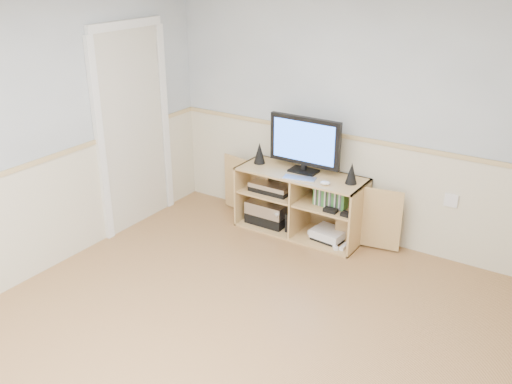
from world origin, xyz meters
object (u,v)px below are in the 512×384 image
media_cabinet (303,201)px  game_consoles (328,234)px  keyboard (299,178)px  monitor (305,143)px

media_cabinet → game_consoles: size_ratio=4.47×
keyboard → monitor: bearing=93.3°
game_consoles → media_cabinet: bearing=168.3°
media_cabinet → game_consoles: bearing=-11.7°
keyboard → game_consoles: (0.28, 0.13, -0.59)m
keyboard → media_cabinet: bearing=92.6°
media_cabinet → monitor: 0.62m
monitor → keyboard: size_ratio=2.41×
monitor → media_cabinet: bearing=90.0°
game_consoles → keyboard: bearing=-155.5°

